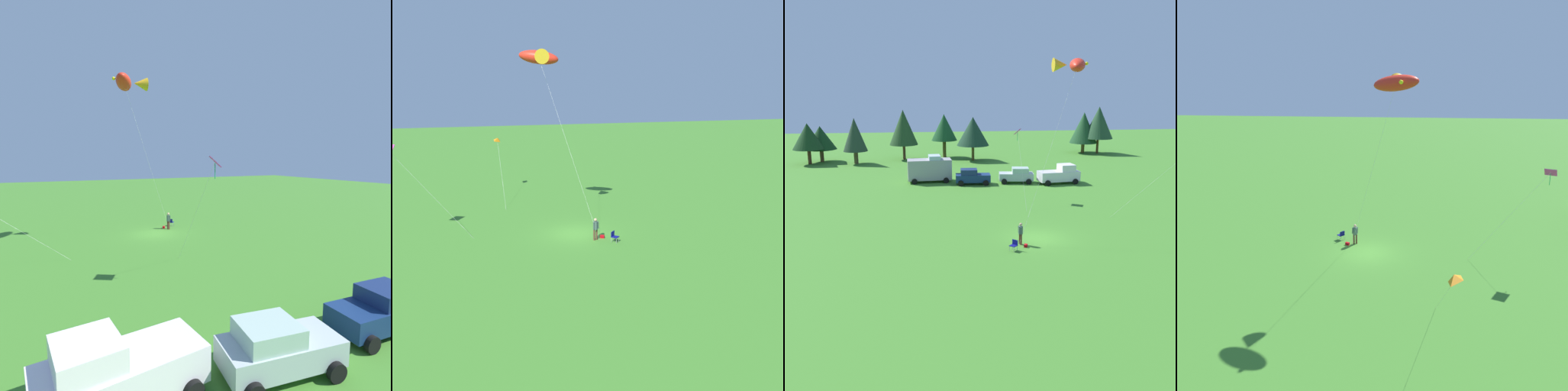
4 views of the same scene
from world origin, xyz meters
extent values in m
plane|color=#407E28|center=(0.00, 0.00, 0.00)|extent=(160.00, 160.00, 0.00)
cylinder|color=#533124|center=(-1.72, -1.37, 0.42)|extent=(0.14, 0.14, 0.85)
cylinder|color=#533124|center=(-1.79, -1.16, 0.42)|extent=(0.14, 0.14, 0.85)
cylinder|color=#3B514C|center=(-1.76, -1.27, 1.16)|extent=(0.43, 0.43, 0.62)
sphere|color=tan|center=(-1.76, -1.27, 1.62)|extent=(0.24, 0.24, 0.24)
cylinder|color=#3B514C|center=(-1.75, -1.47, 1.19)|extent=(0.13, 0.15, 0.56)
cylinder|color=#3B514C|center=(-1.88, -1.09, 1.19)|extent=(0.12, 0.12, 0.55)
cube|color=navy|center=(-2.56, -2.60, 0.42)|extent=(0.68, 0.68, 0.04)
cube|color=navy|center=(-2.40, -2.45, 0.62)|extent=(0.37, 0.37, 0.40)
cylinder|color=#A5A8AD|center=(-2.55, -2.90, 0.21)|extent=(0.03, 0.03, 0.42)
cylinder|color=#A5A8AD|center=(-2.85, -2.61, 0.21)|extent=(0.03, 0.03, 0.42)
cylinder|color=#A5A8AD|center=(-2.26, -2.60, 0.21)|extent=(0.03, 0.03, 0.42)
cylinder|color=#A5A8AD|center=(-2.56, -2.31, 0.21)|extent=(0.03, 0.03, 0.42)
cube|color=#B50910|center=(-1.45, -1.89, 0.11)|extent=(0.34, 0.38, 0.22)
cube|color=navy|center=(-3.35, 20.32, 0.79)|extent=(4.27, 1.97, 0.90)
cube|color=navy|center=(-3.86, 20.34, 1.56)|extent=(2.07, 1.74, 0.65)
cylinder|color=black|center=(-4.90, 19.40, 0.34)|extent=(0.69, 0.25, 0.68)
cylinder|color=black|center=(-1.88, 19.27, 0.34)|extent=(0.69, 0.25, 0.68)
cylinder|color=black|center=(-1.80, 21.25, 0.34)|extent=(0.69, 0.25, 0.68)
cube|color=#B0BBBD|center=(2.07, 20.59, 0.79)|extent=(4.38, 2.28, 0.90)
cube|color=#A8C2B4|center=(2.57, 20.53, 1.56)|extent=(2.18, 1.88, 0.65)
cylinder|color=black|center=(3.46, 19.43, 0.34)|extent=(0.70, 0.30, 0.68)
cylinder|color=black|center=(0.68, 21.75, 0.34)|extent=(0.70, 0.30, 0.68)
cylinder|color=black|center=(0.45, 19.78, 0.34)|extent=(0.70, 0.30, 0.68)
cube|color=white|center=(7.22, 19.68, 0.94)|extent=(5.22, 2.64, 1.20)
cube|color=white|center=(8.21, 19.81, 1.94)|extent=(2.03, 2.06, 0.80)
cylinder|color=black|center=(5.57, 18.37, 0.34)|extent=(0.70, 0.31, 0.68)
ellipsoid|color=red|center=(3.22, 2.11, 13.57)|extent=(2.16, 3.45, 1.41)
cone|color=gold|center=(1.81, 2.11, 13.57)|extent=(1.10, 1.09, 1.09)
sphere|color=yellow|center=(4.08, 2.44, 13.69)|extent=(0.27, 0.27, 0.27)
cylinder|color=silver|center=(0.65, 0.29, 6.79)|extent=(5.15, 3.66, 13.57)
cylinder|color=#4C3823|center=(-1.92, -1.54, 0.00)|extent=(0.04, 0.04, 0.01)
cylinder|color=silver|center=(11.39, 5.06, 2.77)|extent=(6.78, 0.26, 5.54)
cylinder|color=#4C3823|center=(8.01, 4.94, 0.00)|extent=(0.04, 0.04, 0.01)
cube|color=#D3349E|center=(0.72, 13.37, 7.15)|extent=(0.95, 1.06, 0.62)
cylinder|color=#0FB551|center=(0.72, 13.37, 6.63)|extent=(0.04, 0.04, 0.87)
cylinder|color=silver|center=(0.71, 10.60, 3.58)|extent=(0.03, 5.54, 7.16)
cylinder|color=#4C3823|center=(0.70, 7.84, 0.00)|extent=(0.04, 0.04, 0.01)
camera|label=1|loc=(8.77, 28.17, 7.32)|focal=28.00mm
camera|label=2|loc=(-33.73, 6.82, 12.35)|focal=42.00mm
camera|label=3|loc=(-8.62, -34.24, 12.37)|focal=42.00mm
camera|label=4|loc=(33.68, 2.83, 15.51)|focal=42.00mm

